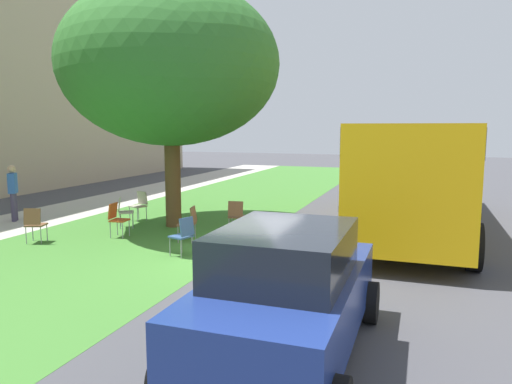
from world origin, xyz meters
name	(u,v)px	position (x,y,z in m)	size (l,w,h in m)	color
ground	(237,257)	(0.00, 0.00, 0.00)	(80.00, 80.00, 0.00)	#424247
grass_verge	(113,245)	(0.00, 3.20, 0.00)	(48.00, 6.00, 0.01)	#3D752D
street_tree	(170,65)	(2.47, 2.93, 4.50)	(6.00, 6.00, 6.72)	brown
chair_0	(35,222)	(-0.45, 5.12, 0.52)	(0.53, 0.53, 0.88)	brown
chair_1	(189,221)	(0.95, 1.64, 0.52)	(0.50, 0.50, 0.88)	brown
chair_2	(236,214)	(2.21, 0.90, 0.52)	(0.48, 0.47, 0.88)	brown
chair_3	(124,210)	(1.82, 4.15, 0.52)	(0.57, 0.58, 0.88)	#ADA393
chair_4	(140,203)	(2.91, 4.34, 0.52)	(0.52, 0.52, 0.88)	#ADA393
chair_5	(183,233)	(-0.32, 1.13, 0.52)	(0.52, 0.52, 0.88)	#335184
chair_6	(117,217)	(0.79, 3.64, 0.52)	(0.47, 0.47, 0.88)	#C64C1E
parked_car	(287,292)	(-4.03, -2.25, 0.84)	(3.70, 1.92, 1.65)	navy
school_bus	(414,165)	(4.66, -3.49, 1.76)	(10.40, 2.80, 2.88)	yellow
pedestrian_0	(13,191)	(1.55, 7.84, 0.93)	(0.41, 0.36, 1.69)	#3F3851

